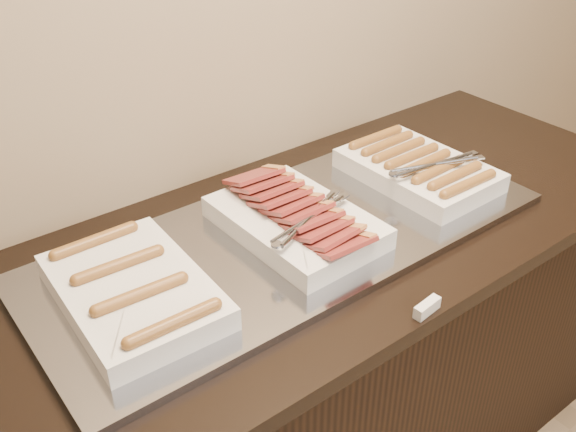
# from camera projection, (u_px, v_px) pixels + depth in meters

# --- Properties ---
(counter) EXTENTS (2.06, 0.76, 0.90)m
(counter) POSITION_uv_depth(u_px,v_px,m) (294.00, 376.00, 1.72)
(counter) COLOR black
(counter) RESTS_ON ground
(warming_tray) EXTENTS (1.20, 0.50, 0.02)m
(warming_tray) POSITION_uv_depth(u_px,v_px,m) (292.00, 236.00, 1.47)
(warming_tray) COLOR #92959F
(warming_tray) RESTS_ON counter
(dish_left) EXTENTS (0.27, 0.39, 0.07)m
(dish_left) POSITION_uv_depth(u_px,v_px,m) (133.00, 290.00, 1.25)
(dish_left) COLOR silver
(dish_left) RESTS_ON warming_tray
(dish_center) EXTENTS (0.28, 0.41, 0.10)m
(dish_center) POSITION_uv_depth(u_px,v_px,m) (296.00, 219.00, 1.45)
(dish_center) COLOR silver
(dish_center) RESTS_ON warming_tray
(dish_right) EXTENTS (0.27, 0.38, 0.08)m
(dish_right) POSITION_uv_depth(u_px,v_px,m) (419.00, 168.00, 1.66)
(dish_right) COLOR silver
(dish_right) RESTS_ON warming_tray
(label_holder) EXTENTS (0.07, 0.03, 0.03)m
(label_holder) POSITION_uv_depth(u_px,v_px,m) (427.00, 308.00, 1.25)
(label_holder) COLOR silver
(label_holder) RESTS_ON counter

